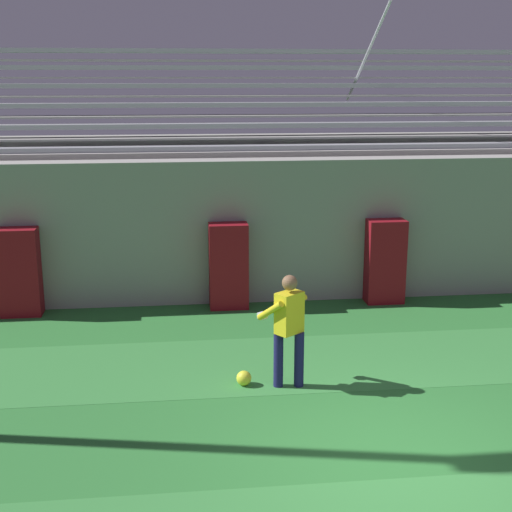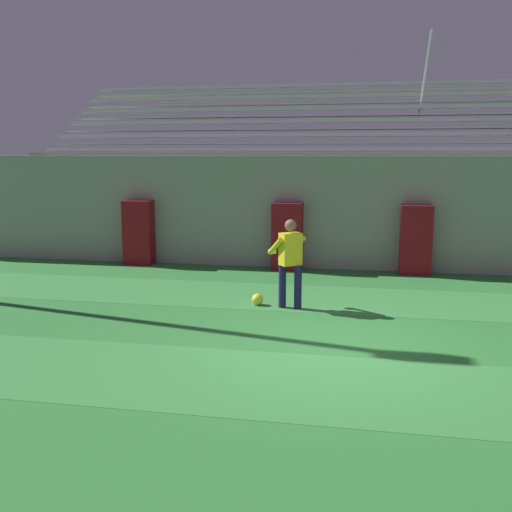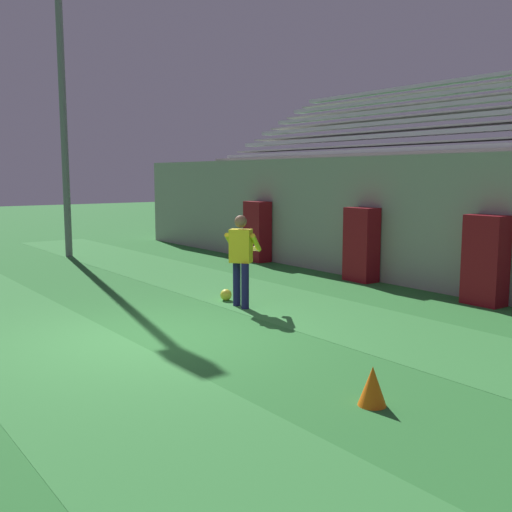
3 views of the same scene
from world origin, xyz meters
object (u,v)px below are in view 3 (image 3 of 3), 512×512
floodlight_pole (60,42)px  soccer_ball (226,295)px  padding_pillar_gate_right (485,260)px  padding_pillar_far_left (257,231)px  traffic_cone (372,386)px  padding_pillar_gate_left (361,245)px  goalkeeper (241,255)px

floodlight_pole → soccer_ball: floodlight_pole is taller
padding_pillar_gate_right → padding_pillar_far_left: 6.97m
traffic_cone → floodlight_pole: bearing=173.6°
padding_pillar_gate_left → padding_pillar_gate_right: same height
floodlight_pole → soccer_ball: 9.93m
padding_pillar_far_left → traffic_cone: bearing=-30.3°
padding_pillar_far_left → floodlight_pole: bearing=-136.9°
padding_pillar_gate_left → floodlight_pole: (-8.00, -3.84, 5.23)m
padding_pillar_gate_right → padding_pillar_far_left: size_ratio=1.00×
padding_pillar_gate_right → traffic_cone: (2.11, -5.31, -0.62)m
goalkeeper → soccer_ball: size_ratio=7.59×
padding_pillar_gate_left → padding_pillar_gate_right: (3.08, 0.00, 0.00)m
soccer_ball → floodlight_pole: bearing=-178.4°
padding_pillar_gate_right → traffic_cone: size_ratio=3.94×
floodlight_pole → soccer_ball: (7.94, 0.22, -5.95)m
padding_pillar_gate_right → goalkeeper: (-2.51, -3.71, 0.13)m
floodlight_pole → goalkeeper: bearing=0.9°
soccer_ball → traffic_cone: 5.52m
padding_pillar_far_left → traffic_cone: padding_pillar_far_left is taller
padding_pillar_gate_left → padding_pillar_gate_right: bearing=0.0°
padding_pillar_gate_right → soccer_ball: padding_pillar_gate_right is taller
padding_pillar_far_left → soccer_ball: padding_pillar_far_left is taller
goalkeeper → soccer_ball: (-0.63, 0.09, -0.84)m
padding_pillar_gate_left → floodlight_pole: floodlight_pole is taller
padding_pillar_far_left → traffic_cone: (9.09, -5.31, -0.62)m
padding_pillar_gate_left → goalkeeper: 3.75m
padding_pillar_far_left → padding_pillar_gate_left: bearing=0.0°
soccer_ball → traffic_cone: (5.26, -1.70, 0.10)m
goalkeeper → traffic_cone: size_ratio=3.98×
traffic_cone → goalkeeper: bearing=160.8°
padding_pillar_gate_left → goalkeeper: size_ratio=0.99×
soccer_ball → goalkeeper: bearing=-8.0°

